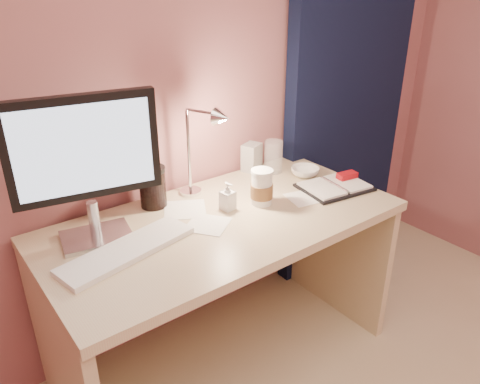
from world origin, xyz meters
TOP-DOWN VIEW (x-y plane):
  - room at (0.95, 1.69)m, footprint 3.50×3.50m
  - desk at (0.00, 1.45)m, footprint 1.40×0.70m
  - monitor at (-0.45, 1.53)m, footprint 0.49×0.22m
  - keyboard at (-0.40, 1.38)m, footprint 0.51×0.24m
  - planner at (0.56, 1.31)m, footprint 0.33×0.26m
  - paper_a at (-0.08, 1.37)m, footprint 0.21×0.21m
  - paper_b at (0.38, 1.32)m, footprint 0.16×0.16m
  - paper_c at (-0.08, 1.53)m, footprint 0.23×0.23m
  - coffee_cup at (0.20, 1.39)m, footprint 0.09×0.09m
  - clear_cup at (0.46, 1.62)m, footprint 0.09×0.09m
  - bowl at (0.55, 1.49)m, footprint 0.17×0.17m
  - lotion_bottle at (0.06, 1.43)m, footprint 0.06×0.06m
  - dark_jar at (-0.16, 1.64)m, footprint 0.11×0.11m
  - product_box at (0.39, 1.69)m, footprint 0.11×0.10m
  - desk_lamp at (-0.02, 1.56)m, footprint 0.16×0.24m

SIDE VIEW (x-z plane):
  - desk at x=0.00m, z-range 0.14..0.87m
  - paper_b at x=0.38m, z-range 0.73..0.73m
  - paper_a at x=-0.08m, z-range 0.73..0.73m
  - paper_c at x=-0.08m, z-range 0.73..0.73m
  - keyboard at x=-0.40m, z-range 0.73..0.75m
  - planner at x=0.56m, z-range 0.72..0.76m
  - bowl at x=0.55m, z-range 0.73..0.77m
  - lotion_bottle at x=0.06m, z-range 0.73..0.85m
  - product_box at x=0.39m, z-range 0.73..0.86m
  - coffee_cup at x=0.20m, z-range 0.73..0.88m
  - dark_jar at x=-0.16m, z-range 0.73..0.88m
  - clear_cup at x=0.46m, z-range 0.73..0.88m
  - desk_lamp at x=-0.02m, z-range 0.78..1.18m
  - monitor at x=-0.45m, z-range 0.78..1.31m
  - room at x=0.95m, z-range -0.61..2.89m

